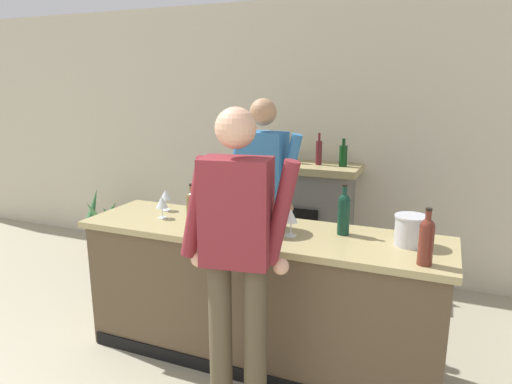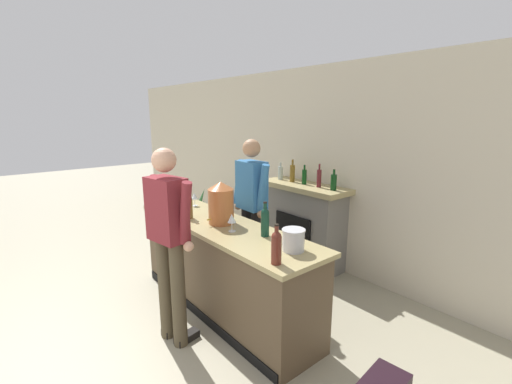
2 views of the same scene
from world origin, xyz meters
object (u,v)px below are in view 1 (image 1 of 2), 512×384
wine_bottle_port_short (426,240)px  wine_glass_by_dispenser (291,217)px  wine_glass_back_row (213,198)px  fireplace_stone (293,217)px  wine_glass_front_left (166,196)px  potted_plant_corner (104,229)px  ice_bucket_steel (410,230)px  wine_bottle_burgundy_dark (344,212)px  person_customer (237,261)px  wine_bottle_rose_blush (192,208)px  copper_dispenser (254,196)px  wine_glass_front_right (162,203)px  person_bartender (263,201)px

wine_bottle_port_short → wine_glass_by_dispenser: wine_bottle_port_short is taller
wine_glass_back_row → wine_glass_by_dispenser: 0.78m
fireplace_stone → wine_glass_front_left: 1.60m
potted_plant_corner → ice_bucket_steel: ice_bucket_steel is taller
wine_bottle_burgundy_dark → wine_glass_back_row: 1.03m
fireplace_stone → person_customer: size_ratio=0.81×
fireplace_stone → wine_bottle_rose_blush: fireplace_stone is taller
copper_dispenser → wine_glass_front_left: bearing=170.3°
wine_bottle_burgundy_dark → wine_glass_front_right: 1.31m
fireplace_stone → wine_glass_by_dispenser: 1.76m
wine_bottle_burgundy_dark → wine_bottle_rose_blush: size_ratio=1.08×
copper_dispenser → wine_glass_front_left: size_ratio=2.72×
wine_glass_back_row → ice_bucket_steel: bearing=-7.1°
wine_bottle_port_short → wine_glass_front_left: 1.96m
wine_bottle_burgundy_dark → wine_glass_front_left: bearing=178.3°
wine_bottle_port_short → wine_glass_front_right: (-1.83, 0.20, -0.03)m
fireplace_stone → wine_bottle_rose_blush: bearing=-95.7°
wine_bottle_port_short → wine_glass_front_right: 1.84m
wine_bottle_rose_blush → wine_glass_by_dispenser: (0.67, 0.10, -0.01)m
ice_bucket_steel → wine_bottle_rose_blush: 1.41m
potted_plant_corner → wine_bottle_rose_blush: bearing=-34.8°
wine_glass_front_right → potted_plant_corner: bearing=142.9°
wine_bottle_port_short → wine_glass_back_row: 1.62m
potted_plant_corner → person_bartender: (2.30, -0.73, 0.74)m
wine_bottle_burgundy_dark → wine_glass_front_left: wine_bottle_burgundy_dark is taller
potted_plant_corner → wine_bottle_burgundy_dark: size_ratio=2.25×
wine_glass_front_right → wine_bottle_rose_blush: bearing=-20.5°
person_customer → wine_glass_by_dispenser: person_customer is taller
copper_dispenser → wine_glass_by_dispenser: 0.31m
person_customer → person_bartender: bearing=105.6°
wine_bottle_burgundy_dark → person_customer: bearing=-116.9°
person_bartender → wine_glass_by_dispenser: size_ratio=10.26×
wine_bottle_port_short → wine_glass_front_left: wine_bottle_port_short is taller
person_bartender → wine_glass_by_dispenser: person_bartender is taller
person_bartender → wine_bottle_burgundy_dark: (0.74, -0.43, 0.10)m
ice_bucket_steel → wine_bottle_port_short: wine_bottle_port_short is taller
wine_bottle_burgundy_dark → wine_glass_back_row: size_ratio=2.00×
copper_dispenser → wine_glass_back_row: size_ratio=2.68×
copper_dispenser → wine_glass_front_right: copper_dispenser is taller
wine_glass_front_right → wine_glass_by_dispenser: bearing=-1.2°
person_bartender → wine_glass_back_row: person_bartender is taller
person_customer → ice_bucket_steel: person_customer is taller
wine_bottle_rose_blush → wine_bottle_burgundy_dark: bearing=15.4°
person_customer → wine_glass_front_right: bearing=144.6°
fireplace_stone → copper_dispenser: size_ratio=3.30×
fireplace_stone → potted_plant_corner: 2.28m
ice_bucket_steel → wine_glass_front_right: (-1.73, -0.10, 0.02)m
wine_bottle_burgundy_dark → wine_glass_front_right: (-1.31, -0.15, -0.03)m
fireplace_stone → person_bartender: 1.09m
wine_bottle_burgundy_dark → wine_glass_by_dispenser: wine_bottle_burgundy_dark is taller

